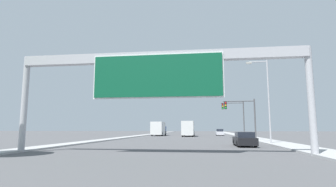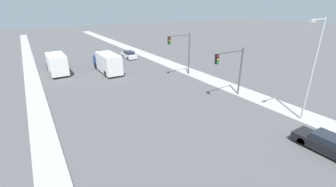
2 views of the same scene
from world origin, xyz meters
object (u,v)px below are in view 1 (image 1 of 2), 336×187
(truck_box_primary, at_px, (159,129))
(traffic_light_near_intersection, at_px, (244,112))
(sign_gantry, at_px, (157,71))
(car_near_left, at_px, (244,139))
(car_mid_right, at_px, (220,132))
(truck_box_secondary, at_px, (188,129))
(street_lamp_right, at_px, (266,95))
(traffic_light_mid_block, at_px, (237,113))

(truck_box_primary, height_order, traffic_light_near_intersection, traffic_light_near_intersection)
(sign_gantry, xyz_separation_m, car_near_left, (7.00, 8.70, -5.01))
(sign_gantry, relative_size, car_mid_right, 4.48)
(traffic_light_near_intersection, bearing_deg, truck_box_primary, 125.55)
(car_near_left, xyz_separation_m, truck_box_primary, (-14.00, 33.54, 0.94))
(truck_box_secondary, distance_m, traffic_light_near_intersection, 20.28)
(truck_box_primary, bearing_deg, sign_gantry, -80.59)
(street_lamp_right, bearing_deg, car_mid_right, 95.24)
(sign_gantry, relative_size, traffic_light_near_intersection, 3.52)
(sign_gantry, distance_m, street_lamp_right, 16.02)
(car_near_left, height_order, traffic_light_mid_block, traffic_light_mid_block)
(sign_gantry, relative_size, car_near_left, 4.54)
(traffic_light_near_intersection, height_order, traffic_light_mid_block, traffic_light_mid_block)
(traffic_light_mid_block, distance_m, street_lamp_right, 17.74)
(car_mid_right, height_order, truck_box_primary, truck_box_primary)
(traffic_light_mid_block, xyz_separation_m, street_lamp_right, (1.06, -17.67, 1.10))
(traffic_light_mid_block, bearing_deg, truck_box_primary, 142.91)
(sign_gantry, relative_size, truck_box_secondary, 2.44)
(truck_box_secondary, bearing_deg, traffic_light_near_intersection, -64.07)
(car_mid_right, height_order, truck_box_secondary, truck_box_secondary)
(truck_box_secondary, height_order, traffic_light_near_intersection, traffic_light_near_intersection)
(truck_box_primary, bearing_deg, truck_box_secondary, -29.76)
(car_near_left, xyz_separation_m, truck_box_secondary, (-7.00, 29.53, 0.95))
(sign_gantry, distance_m, traffic_light_mid_block, 31.47)
(car_near_left, bearing_deg, traffic_light_near_intersection, 80.99)
(traffic_light_near_intersection, bearing_deg, car_mid_right, 93.98)
(truck_box_secondary, relative_size, street_lamp_right, 0.89)
(traffic_light_near_intersection, xyz_separation_m, street_lamp_right, (1.28, -7.67, 1.50))
(car_near_left, height_order, truck_box_primary, truck_box_primary)
(sign_gantry, height_order, car_near_left, sign_gantry)
(sign_gantry, bearing_deg, street_lamp_right, 50.97)
(car_mid_right, bearing_deg, street_lamp_right, -84.76)
(car_mid_right, distance_m, traffic_light_near_intersection, 26.28)
(truck_box_primary, xyz_separation_m, truck_box_secondary, (7.00, -4.00, 0.01))
(truck_box_secondary, relative_size, traffic_light_near_intersection, 1.44)
(truck_box_primary, relative_size, traffic_light_mid_block, 1.25)
(truck_box_primary, distance_m, traffic_light_mid_block, 20.28)
(truck_box_primary, xyz_separation_m, traffic_light_mid_block, (16.03, -12.12, 2.73))
(car_mid_right, bearing_deg, sign_gantry, -98.63)
(truck_box_primary, distance_m, truck_box_secondary, 8.06)
(sign_gantry, height_order, traffic_light_mid_block, sign_gantry)
(sign_gantry, height_order, truck_box_primary, sign_gantry)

